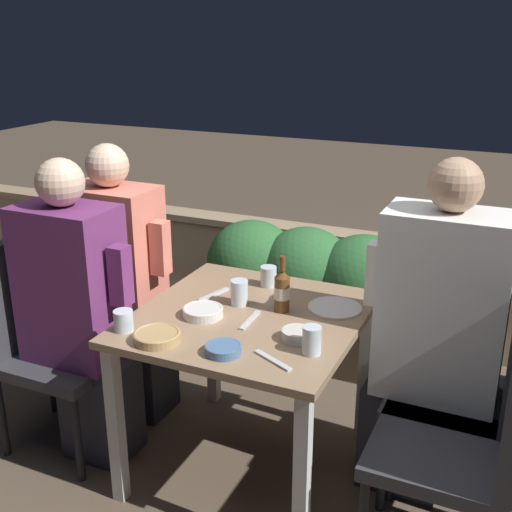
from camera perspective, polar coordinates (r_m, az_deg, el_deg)
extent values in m
plane|color=brown|center=(2.87, -0.57, -18.04)|extent=(16.00, 16.00, 0.00)
cube|color=tan|center=(3.88, 8.20, -2.67)|extent=(9.00, 0.14, 0.59)
cube|color=#9E8466|center=(3.77, 8.43, 1.73)|extent=(9.00, 0.18, 0.04)
cube|color=#937556|center=(2.51, -0.63, -5.53)|extent=(0.85, 0.88, 0.03)
cube|color=silver|center=(2.56, -12.34, -14.46)|extent=(0.05, 0.05, 0.67)
cube|color=silver|center=(2.26, 4.11, -19.20)|extent=(0.05, 0.05, 0.67)
cube|color=silver|center=(3.13, -3.84, -7.34)|extent=(0.05, 0.05, 0.67)
cube|color=silver|center=(2.89, 9.63, -10.05)|extent=(0.05, 0.05, 0.67)
cube|color=brown|center=(3.62, 4.36, -6.84)|extent=(1.17, 0.36, 0.28)
ellipsoid|color=#2D6633|center=(3.59, -0.31, -0.71)|extent=(0.53, 0.47, 0.50)
ellipsoid|color=#2D6633|center=(3.47, 4.51, -1.47)|extent=(0.53, 0.47, 0.50)
ellipsoid|color=#2D6633|center=(3.39, 9.62, -2.26)|extent=(0.53, 0.47, 0.50)
cube|color=#333338|center=(2.90, -16.55, -8.67)|extent=(0.46, 0.46, 0.05)
cube|color=#333338|center=(2.92, -20.16, -3.03)|extent=(0.06, 0.46, 0.49)
cylinder|color=black|center=(3.01, -21.66, -13.03)|extent=(0.03, 0.03, 0.39)
cylinder|color=black|center=(2.77, -15.56, -15.40)|extent=(0.03, 0.03, 0.39)
cylinder|color=black|center=(3.25, -16.61, -9.83)|extent=(0.03, 0.03, 0.39)
cylinder|color=black|center=(3.03, -10.68, -11.64)|extent=(0.03, 0.03, 0.39)
cube|color=#282833|center=(2.90, -13.54, -12.87)|extent=(0.28, 0.23, 0.44)
cube|color=#6B2D66|center=(2.71, -16.14, -2.43)|extent=(0.40, 0.26, 0.65)
cube|color=#6B2D66|center=(2.53, -11.96, -1.71)|extent=(0.07, 0.07, 0.24)
sphere|color=beige|center=(2.59, -17.02, 6.28)|extent=(0.19, 0.19, 0.19)
cube|color=#333338|center=(3.16, -13.03, -5.89)|extent=(0.46, 0.46, 0.05)
cube|color=#333338|center=(3.18, -16.38, -0.75)|extent=(0.06, 0.46, 0.49)
cylinder|color=black|center=(3.24, -17.78, -10.06)|extent=(0.03, 0.03, 0.39)
cylinder|color=black|center=(3.01, -11.90, -11.92)|extent=(0.03, 0.03, 0.39)
cylinder|color=black|center=(3.51, -13.43, -7.24)|extent=(0.03, 0.03, 0.39)
cylinder|color=black|center=(3.30, -7.79, -8.69)|extent=(0.03, 0.03, 0.39)
cube|color=#282833|center=(3.16, -10.25, -9.71)|extent=(0.29, 0.23, 0.44)
cube|color=#E07A66|center=(2.99, -12.47, -0.06)|extent=(0.41, 0.26, 0.65)
cube|color=#E07A66|center=(2.82, -8.49, 0.72)|extent=(0.07, 0.07, 0.24)
sphere|color=beige|center=(2.87, -13.09, 7.86)|extent=(0.19, 0.19, 0.19)
cube|color=#333338|center=(2.32, 16.13, -16.40)|extent=(0.46, 0.46, 0.05)
cylinder|color=black|center=(2.63, 11.87, -17.08)|extent=(0.03, 0.03, 0.39)
cylinder|color=black|center=(2.61, 20.98, -18.56)|extent=(0.03, 0.03, 0.39)
cube|color=#333338|center=(2.60, 17.00, -12.19)|extent=(0.46, 0.46, 0.05)
cylinder|color=black|center=(2.58, 11.19, -17.85)|extent=(0.03, 0.03, 0.39)
cylinder|color=black|center=(2.55, 20.51, -19.39)|extent=(0.03, 0.03, 0.39)
cylinder|color=black|center=(2.91, 13.13, -13.27)|extent=(0.03, 0.03, 0.39)
cylinder|color=black|center=(2.88, 21.22, -14.55)|extent=(0.03, 0.03, 0.39)
cube|color=#282833|center=(2.72, 12.93, -15.12)|extent=(0.31, 0.23, 0.44)
cube|color=white|center=(2.43, 16.26, -4.28)|extent=(0.45, 0.26, 0.71)
cube|color=white|center=(2.44, 10.67, -1.57)|extent=(0.07, 0.07, 0.24)
sphere|color=tan|center=(2.30, 17.33, 6.06)|extent=(0.19, 0.19, 0.19)
cylinder|color=brown|center=(2.50, 2.33, -3.41)|extent=(0.06, 0.06, 0.14)
cylinder|color=beige|center=(2.50, 2.33, -3.26)|extent=(0.06, 0.06, 0.05)
cone|color=brown|center=(2.47, 2.35, -1.61)|extent=(0.06, 0.06, 0.03)
cylinder|color=brown|center=(2.46, 2.37, -0.67)|extent=(0.02, 0.02, 0.06)
cylinder|color=silver|center=(2.56, 7.03, -4.60)|extent=(0.21, 0.21, 0.01)
cylinder|color=tan|center=(2.32, -8.80, -7.12)|extent=(0.17, 0.17, 0.03)
torus|color=tan|center=(2.31, -8.81, -6.86)|extent=(0.17, 0.17, 0.01)
cylinder|color=#4C709E|center=(2.21, -2.92, -8.29)|extent=(0.13, 0.13, 0.03)
torus|color=#4C709E|center=(2.21, -2.93, -8.04)|extent=(0.13, 0.13, 0.01)
cylinder|color=silver|center=(2.49, -4.73, -4.99)|extent=(0.16, 0.16, 0.03)
torus|color=silver|center=(2.48, -4.74, -4.71)|extent=(0.16, 0.16, 0.01)
cylinder|color=beige|center=(2.30, 3.69, -7.01)|extent=(0.11, 0.11, 0.04)
torus|color=beige|center=(2.30, 3.70, -6.66)|extent=(0.11, 0.11, 0.01)
cylinder|color=silver|center=(2.75, 1.12, -1.82)|extent=(0.07, 0.07, 0.09)
cylinder|color=silver|center=(2.20, 4.98, -7.47)|extent=(0.07, 0.07, 0.10)
cylinder|color=silver|center=(2.57, -1.48, -3.26)|extent=(0.07, 0.07, 0.10)
cylinder|color=silver|center=(2.41, -11.69, -5.65)|extent=(0.07, 0.07, 0.08)
cube|color=silver|center=(2.68, -3.77, -3.42)|extent=(0.07, 0.17, 0.01)
cube|color=silver|center=(2.17, 1.50, -9.25)|extent=(0.16, 0.09, 0.01)
cube|color=silver|center=(2.44, -0.54, -5.73)|extent=(0.03, 0.17, 0.01)
cylinder|color=brown|center=(3.91, -14.08, -6.08)|extent=(0.22, 0.22, 0.18)
cylinder|color=#47331E|center=(3.84, -14.29, -3.72)|extent=(0.03, 0.03, 0.17)
ellipsoid|color=#2D6633|center=(3.77, -14.55, -0.86)|extent=(0.30, 0.30, 0.27)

